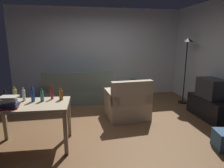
# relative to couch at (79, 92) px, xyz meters

# --- Properties ---
(ground_plane) EXTENTS (5.20, 4.40, 0.02)m
(ground_plane) POSITION_rel_couch_xyz_m (0.67, -1.59, -0.32)
(ground_plane) COLOR brown
(wall_rear) EXTENTS (5.20, 0.10, 2.70)m
(wall_rear) POSITION_rel_couch_xyz_m (0.67, 0.61, 1.04)
(wall_rear) COLOR silver
(wall_rear) RESTS_ON ground_plane
(couch) EXTENTS (1.88, 0.84, 0.92)m
(couch) POSITION_rel_couch_xyz_m (0.00, 0.00, 0.00)
(couch) COLOR slate
(couch) RESTS_ON ground_plane
(tv_stand) EXTENTS (0.44, 1.10, 0.48)m
(tv_stand) POSITION_rel_couch_xyz_m (2.92, -1.71, -0.07)
(tv_stand) COLOR black
(tv_stand) RESTS_ON ground_plane
(tv) EXTENTS (0.41, 0.60, 0.44)m
(tv) POSITION_rel_couch_xyz_m (2.93, -1.71, 0.39)
(tv) COLOR #2D2D33
(tv) RESTS_ON tv_stand
(torchiere_lamp) EXTENTS (0.32, 0.32, 1.81)m
(torchiere_lamp) POSITION_rel_couch_xyz_m (2.92, -0.59, 1.11)
(torchiere_lamp) COLOR black
(torchiere_lamp) RESTS_ON ground_plane
(desk) EXTENTS (1.23, 0.76, 0.76)m
(desk) POSITION_rel_couch_xyz_m (-0.78, -2.29, 0.34)
(desk) COLOR #C6B28E
(desk) RESTS_ON ground_plane
(potted_plant) EXTENTS (0.36, 0.36, 0.57)m
(potted_plant) POSITION_rel_couch_xyz_m (1.71, 0.31, 0.02)
(potted_plant) COLOR brown
(potted_plant) RESTS_ON ground_plane
(armchair) EXTENTS (0.96, 0.90, 0.92)m
(armchair) POSITION_rel_couch_xyz_m (1.09, -1.34, 0.01)
(armchair) COLOR beige
(armchair) RESTS_ON ground_plane
(bottle_dark) EXTENTS (0.06, 0.06, 0.21)m
(bottle_dark) POSITION_rel_couch_xyz_m (-1.21, -2.07, 0.54)
(bottle_dark) COLOR black
(bottle_dark) RESTS_ON desk
(bottle_squat) EXTENTS (0.07, 0.07, 0.23)m
(bottle_squat) POSITION_rel_couch_xyz_m (-1.07, -2.05, 0.55)
(bottle_squat) COLOR #BCB24C
(bottle_squat) RESTS_ON desk
(bottle_clear) EXTENTS (0.05, 0.05, 0.23)m
(bottle_clear) POSITION_rel_couch_xyz_m (-0.92, -2.11, 0.55)
(bottle_clear) COLOR silver
(bottle_clear) RESTS_ON desk
(bottle_blue) EXTENTS (0.06, 0.06, 0.27)m
(bottle_blue) POSITION_rel_couch_xyz_m (-0.76, -2.18, 0.57)
(bottle_blue) COLOR #2347A3
(bottle_blue) RESTS_ON desk
(bottle_tall) EXTENTS (0.06, 0.06, 0.22)m
(bottle_tall) POSITION_rel_couch_xyz_m (-0.61, -2.19, 0.55)
(bottle_tall) COLOR teal
(bottle_tall) RESTS_ON desk
(bottle_red) EXTENTS (0.05, 0.05, 0.26)m
(bottle_red) POSITION_rel_couch_xyz_m (-0.46, -2.09, 0.57)
(bottle_red) COLOR #AD2323
(bottle_red) RESTS_ON desk
(bottle_amber) EXTENTS (0.07, 0.07, 0.20)m
(bottle_amber) POSITION_rel_couch_xyz_m (-0.31, -2.17, 0.54)
(bottle_amber) COLOR #9E6019
(bottle_amber) RESTS_ON desk
(book_stack) EXTENTS (0.28, 0.21, 0.18)m
(book_stack) POSITION_rel_couch_xyz_m (-1.04, -2.46, 0.55)
(book_stack) COLOR maroon
(book_stack) RESTS_ON desk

